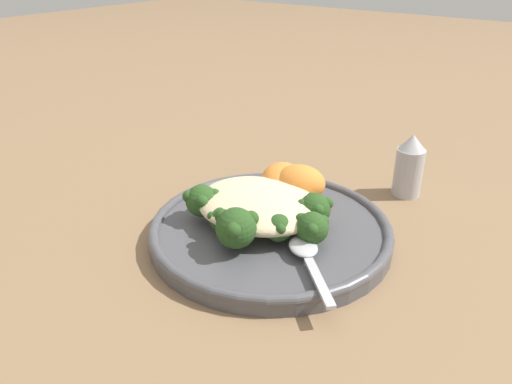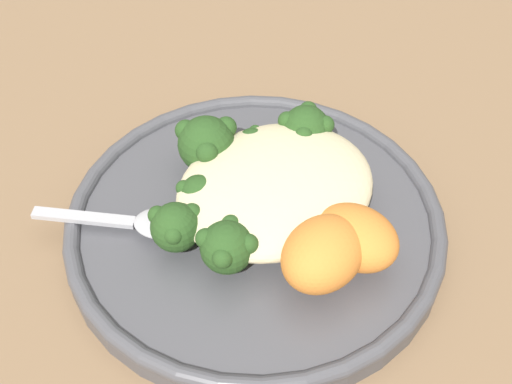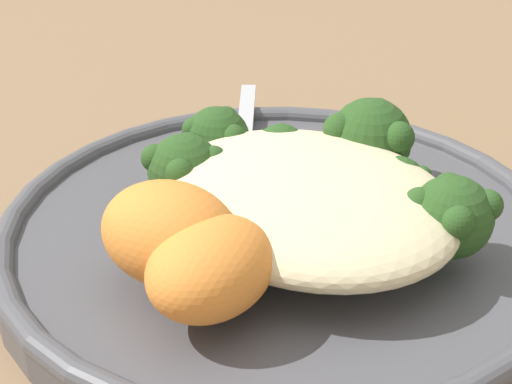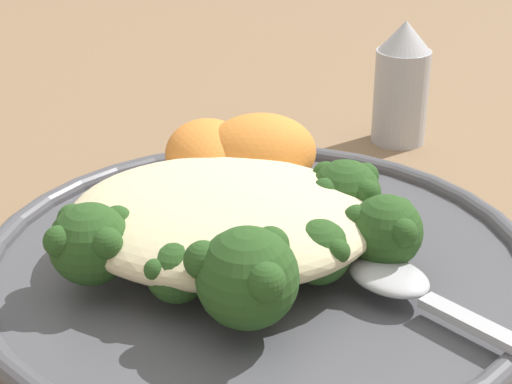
# 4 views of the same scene
# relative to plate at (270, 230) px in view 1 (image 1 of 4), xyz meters

# --- Properties ---
(ground_plane) EXTENTS (4.00, 4.00, 0.00)m
(ground_plane) POSITION_rel_plate_xyz_m (-0.02, 0.00, -0.01)
(ground_plane) COLOR #846647
(plate) EXTENTS (0.27, 0.27, 0.02)m
(plate) POSITION_rel_plate_xyz_m (0.00, 0.00, 0.00)
(plate) COLOR #4C4C51
(plate) RESTS_ON ground_plane
(quinoa_mound) EXTENTS (0.15, 0.12, 0.03)m
(quinoa_mound) POSITION_rel_plate_xyz_m (-0.02, -0.00, 0.03)
(quinoa_mound) COLOR beige
(quinoa_mound) RESTS_ON plate
(broccoli_stalk_0) EXTENTS (0.11, 0.09, 0.04)m
(broccoli_stalk_0) POSITION_rel_plate_xyz_m (-0.06, -0.02, 0.03)
(broccoli_stalk_0) COLOR #ADC675
(broccoli_stalk_0) RESTS_ON plate
(broccoli_stalk_1) EXTENTS (0.05, 0.10, 0.03)m
(broccoli_stalk_1) POSITION_rel_plate_xyz_m (-0.03, -0.03, 0.02)
(broccoli_stalk_1) COLOR #ADC675
(broccoli_stalk_1) RESTS_ON plate
(broccoli_stalk_2) EXTENTS (0.05, 0.12, 0.04)m
(broccoli_stalk_2) POSITION_rel_plate_xyz_m (-0.00, -0.05, 0.03)
(broccoli_stalk_2) COLOR #ADC675
(broccoli_stalk_2) RESTS_ON plate
(broccoli_stalk_3) EXTENTS (0.07, 0.07, 0.03)m
(broccoli_stalk_3) POSITION_rel_plate_xyz_m (0.02, -0.02, 0.02)
(broccoli_stalk_3) COLOR #ADC675
(broccoli_stalk_3) RESTS_ON plate
(broccoli_stalk_4) EXTENTS (0.10, 0.05, 0.03)m
(broccoli_stalk_4) POSITION_rel_plate_xyz_m (0.04, -0.00, 0.03)
(broccoli_stalk_4) COLOR #ADC675
(broccoli_stalk_4) RESTS_ON plate
(broccoli_stalk_5) EXTENTS (0.09, 0.04, 0.04)m
(broccoli_stalk_5) POSITION_rel_plate_xyz_m (0.04, 0.03, 0.03)
(broccoli_stalk_5) COLOR #ADC675
(broccoli_stalk_5) RESTS_ON plate
(sweet_potato_chunk_0) EXTENTS (0.07, 0.06, 0.04)m
(sweet_potato_chunk_0) POSITION_rel_plate_xyz_m (-0.00, 0.07, 0.03)
(sweet_potato_chunk_0) COLOR orange
(sweet_potato_chunk_0) RESTS_ON plate
(sweet_potato_chunk_1) EXTENTS (0.06, 0.07, 0.04)m
(sweet_potato_chunk_1) POSITION_rel_plate_xyz_m (-0.03, 0.07, 0.03)
(sweet_potato_chunk_1) COLOR orange
(sweet_potato_chunk_1) RESTS_ON plate
(spoon) EXTENTS (0.10, 0.09, 0.01)m
(spoon) POSITION_rel_plate_xyz_m (0.07, -0.03, 0.01)
(spoon) COLOR #B7B7BC
(spoon) RESTS_ON plate
(salt_shaker) EXTENTS (0.04, 0.04, 0.08)m
(salt_shaker) POSITION_rel_plate_xyz_m (0.08, 0.20, 0.03)
(salt_shaker) COLOR #B2B2B7
(salt_shaker) RESTS_ON ground_plane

